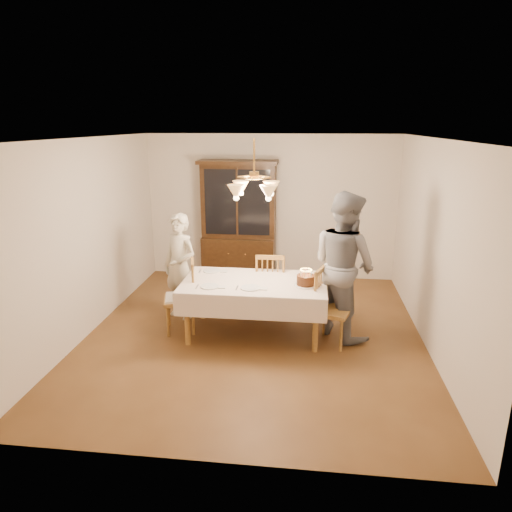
# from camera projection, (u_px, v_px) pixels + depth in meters

# --- Properties ---
(ground) EXTENTS (5.00, 5.00, 0.00)m
(ground) POSITION_uv_depth(u_px,v_px,m) (254.00, 333.00, 6.27)
(ground) COLOR #573518
(ground) RESTS_ON ground
(room_shell) EXTENTS (5.00, 5.00, 5.00)m
(room_shell) POSITION_uv_depth(u_px,v_px,m) (254.00, 221.00, 5.82)
(room_shell) COLOR white
(room_shell) RESTS_ON ground
(dining_table) EXTENTS (1.90, 1.10, 0.76)m
(dining_table) POSITION_uv_depth(u_px,v_px,m) (254.00, 287.00, 6.07)
(dining_table) COLOR olive
(dining_table) RESTS_ON ground
(china_hutch) EXTENTS (1.38, 0.54, 2.16)m
(china_hutch) POSITION_uv_depth(u_px,v_px,m) (239.00, 224.00, 8.18)
(china_hutch) COLOR black
(china_hutch) RESTS_ON ground
(chair_far_side) EXTENTS (0.45, 0.43, 1.00)m
(chair_far_side) POSITION_uv_depth(u_px,v_px,m) (271.00, 288.00, 6.70)
(chair_far_side) COLOR olive
(chair_far_side) RESTS_ON ground
(chair_left_end) EXTENTS (0.52, 0.53, 1.00)m
(chair_left_end) POSITION_uv_depth(u_px,v_px,m) (181.00, 299.00, 6.25)
(chair_left_end) COLOR olive
(chair_left_end) RESTS_ON ground
(chair_right_end) EXTENTS (0.54, 0.55, 1.00)m
(chair_right_end) POSITION_uv_depth(u_px,v_px,m) (332.00, 311.00, 5.88)
(chair_right_end) COLOR olive
(chair_right_end) RESTS_ON ground
(elderly_woman) EXTENTS (0.67, 0.60, 1.55)m
(elderly_woman) POSITION_uv_depth(u_px,v_px,m) (180.00, 267.00, 6.61)
(elderly_woman) COLOR beige
(elderly_woman) RESTS_ON ground
(adult_in_grey) EXTENTS (1.17, 1.20, 1.95)m
(adult_in_grey) POSITION_uv_depth(u_px,v_px,m) (344.00, 265.00, 6.02)
(adult_in_grey) COLOR slate
(adult_in_grey) RESTS_ON ground
(birthday_cake) EXTENTS (0.30, 0.30, 0.22)m
(birthday_cake) POSITION_uv_depth(u_px,v_px,m) (306.00, 281.00, 5.87)
(birthday_cake) COLOR white
(birthday_cake) RESTS_ON dining_table
(place_setting_near_left) EXTENTS (0.38, 0.23, 0.02)m
(place_setting_near_left) POSITION_uv_depth(u_px,v_px,m) (211.00, 286.00, 5.84)
(place_setting_near_left) COLOR white
(place_setting_near_left) RESTS_ON dining_table
(place_setting_near_right) EXTENTS (0.40, 0.25, 0.02)m
(place_setting_near_right) POSITION_uv_depth(u_px,v_px,m) (251.00, 288.00, 5.79)
(place_setting_near_right) COLOR white
(place_setting_near_right) RESTS_ON dining_table
(place_setting_far_left) EXTENTS (0.40, 0.25, 0.02)m
(place_setting_far_left) POSITION_uv_depth(u_px,v_px,m) (213.00, 271.00, 6.45)
(place_setting_far_left) COLOR white
(place_setting_far_left) RESTS_ON dining_table
(chandelier) EXTENTS (0.62, 0.62, 0.73)m
(chandelier) POSITION_uv_depth(u_px,v_px,m) (254.00, 190.00, 5.71)
(chandelier) COLOR #BF8C3F
(chandelier) RESTS_ON ground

